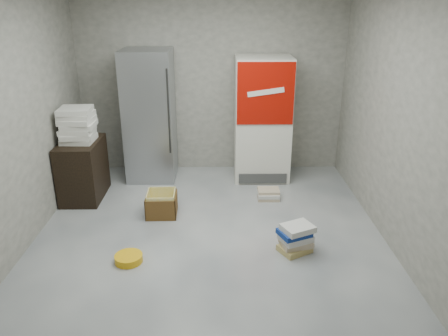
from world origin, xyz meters
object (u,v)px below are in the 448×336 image
object	(u,v)px
phonebook_stack_main	(296,238)
cardboard_box	(162,205)
steel_fridge	(150,116)
coke_cooler	(262,119)
wood_shelf	(83,170)

from	to	relation	value
phonebook_stack_main	cardboard_box	world-z (taller)	phonebook_stack_main
steel_fridge	phonebook_stack_main	bearing A→B (deg)	-49.43
phonebook_stack_main	steel_fridge	bearing A→B (deg)	109.68
cardboard_box	phonebook_stack_main	bearing A→B (deg)	-30.85
steel_fridge	cardboard_box	xyz separation A→B (m)	(0.29, -1.27, -0.82)
steel_fridge	cardboard_box	size ratio (longest dim) A/B	4.91
coke_cooler	wood_shelf	bearing A→B (deg)	-163.72
cardboard_box	coke_cooler	bearing A→B (deg)	41.43
steel_fridge	cardboard_box	distance (m)	1.54
steel_fridge	phonebook_stack_main	xyz separation A→B (m)	(1.84, -2.15, -0.79)
wood_shelf	cardboard_box	distance (m)	1.27
wood_shelf	cardboard_box	size ratio (longest dim) A/B	2.07
phonebook_stack_main	cardboard_box	bearing A→B (deg)	129.62
coke_cooler	wood_shelf	size ratio (longest dim) A/B	2.25
wood_shelf	phonebook_stack_main	distance (m)	3.03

